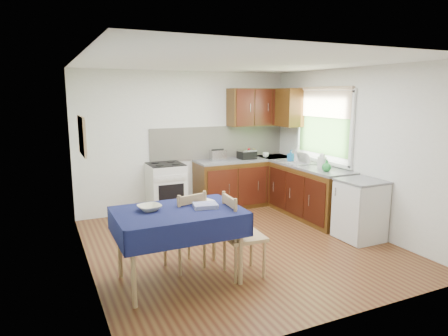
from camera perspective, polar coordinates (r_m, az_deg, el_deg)
name	(u,v)px	position (r m, az deg, el deg)	size (l,w,h in m)	color
floor	(238,244)	(5.75, 2.06, -10.85)	(4.20, 4.20, 0.00)	#4D2414
ceiling	(240,62)	(5.37, 2.24, 14.84)	(4.00, 4.20, 0.02)	white
wall_back	(187,141)	(7.34, -5.37, 3.85)	(4.00, 0.02, 2.50)	silver
wall_front	(347,191)	(3.71, 17.11, -3.09)	(4.00, 0.02, 2.50)	silver
wall_left	(84,169)	(4.86, -19.34, -0.09)	(0.02, 4.20, 2.50)	silver
wall_right	(352,149)	(6.57, 17.88, 2.62)	(0.02, 4.20, 2.50)	silver
base_cabinets	(274,187)	(7.31, 7.09, -2.73)	(1.90, 2.30, 0.86)	#331D08
worktop_back	(245,160)	(7.54, 3.00, 1.22)	(1.90, 0.60, 0.04)	slate
worktop_right	(310,167)	(6.93, 12.24, 0.17)	(0.60, 1.70, 0.04)	slate
worktop_corner	(274,157)	(7.86, 7.19, 1.53)	(0.60, 0.60, 0.04)	slate
splashback	(219,142)	(7.57, -0.68, 3.72)	(2.70, 0.02, 0.60)	beige
upper_cabinets	(268,107)	(7.68, 6.23, 8.62)	(1.20, 0.85, 0.70)	#331D08
stove	(166,189)	(7.04, -8.27, -3.04)	(0.60, 0.61, 0.92)	silver
window	(323,121)	(7.04, 14.02, 6.59)	(0.04, 1.48, 1.26)	#345C26
fridge	(360,210)	(6.14, 18.88, -5.69)	(0.58, 0.60, 0.89)	silver
corkboard	(82,136)	(5.11, -19.60, 4.34)	(0.04, 0.62, 0.47)	#A28C51
dining_table	(178,219)	(4.48, -6.55, -7.24)	(1.38, 0.93, 0.84)	#0F0F3C
chair_far	(186,228)	(4.85, -5.40, -8.53)	(0.51, 0.51, 0.97)	#A28C51
chair_near	(240,233)	(4.67, 2.33, -9.21)	(0.46, 0.46, 0.98)	#A28C51
toaster	(218,155)	(7.27, -0.91, 1.83)	(0.28, 0.17, 0.21)	#B7B7BC
sandwich_press	(247,154)	(7.48, 3.28, 1.97)	(0.30, 0.26, 0.18)	black
sauce_bottle	(249,154)	(7.50, 3.57, 2.07)	(0.04, 0.04, 0.19)	red
yellow_packet	(252,153)	(7.75, 3.98, 2.19)	(0.11, 0.08, 0.15)	gold
dish_rack	(302,162)	(7.07, 11.08, 0.79)	(0.44, 0.34, 0.21)	#97979C
kettle	(322,161)	(6.72, 13.83, 0.92)	(0.15, 0.15, 0.25)	silver
cup	(266,155)	(7.69, 5.97, 1.88)	(0.12, 0.12, 0.10)	silver
soap_bottle_a	(297,154)	(7.21, 10.45, 2.03)	(0.12, 0.12, 0.31)	silver
soap_bottle_b	(291,156)	(7.31, 9.51, 1.76)	(0.09, 0.09, 0.20)	#1F6FB5
soap_bottle_c	(327,165)	(6.45, 14.45, 0.35)	(0.15, 0.15, 0.19)	#258937
plate_bowl	(150,208)	(4.47, -10.60, -5.60)	(0.25, 0.25, 0.06)	beige
book	(200,201)	(4.74, -3.41, -4.78)	(0.15, 0.20, 0.02)	white
spice_jar	(179,202)	(4.62, -6.43, -4.81)	(0.04, 0.04, 0.08)	#268C38
tea_towel	(205,206)	(4.50, -2.69, -5.38)	(0.26, 0.21, 0.05)	navy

